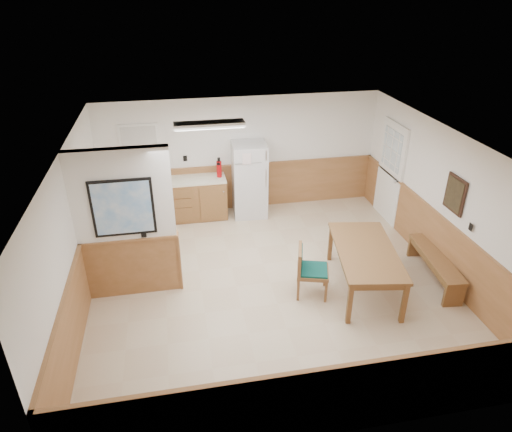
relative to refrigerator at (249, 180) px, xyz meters
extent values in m
plane|color=beige|center=(-0.12, -2.63, -0.81)|extent=(6.00, 6.00, 0.00)
cube|color=silver|center=(-0.12, -2.63, 1.69)|extent=(6.00, 6.00, 0.02)
cube|color=white|center=(-0.12, 0.37, 0.44)|extent=(6.00, 0.02, 2.50)
cube|color=white|center=(2.88, -2.63, 0.44)|extent=(0.02, 6.00, 2.50)
cube|color=white|center=(-3.12, -2.63, 0.44)|extent=(0.02, 6.00, 2.50)
cube|color=#A56F42|center=(-0.12, 0.35, -0.31)|extent=(6.00, 0.04, 1.00)
cube|color=#A56F42|center=(2.86, -2.63, -0.31)|extent=(0.04, 6.00, 1.00)
cube|color=#A56F42|center=(-3.10, -2.63, -0.31)|extent=(0.04, 6.00, 1.00)
cube|color=white|center=(-2.37, -2.43, 0.94)|extent=(1.50, 0.15, 1.50)
cube|color=#A56F42|center=(-2.37, -2.43, -0.31)|extent=(1.50, 0.17, 1.00)
cube|color=black|center=(-2.37, -2.52, 0.79)|extent=(0.92, 0.03, 0.92)
cube|color=white|center=(-2.37, -2.54, 0.79)|extent=(0.84, 0.01, 0.84)
cube|color=brown|center=(-1.22, 0.05, -0.38)|extent=(1.40, 0.60, 0.86)
cube|color=brown|center=(-2.69, 0.05, -0.38)|extent=(0.06, 0.60, 0.86)
cube|color=brown|center=(-1.95, 0.05, -0.38)|extent=(0.06, 0.60, 0.86)
cube|color=beige|center=(-1.62, 0.05, 0.07)|extent=(2.20, 0.60, 0.04)
cube|color=beige|center=(-1.62, 0.35, 0.14)|extent=(2.20, 0.02, 0.10)
cube|color=white|center=(2.85, -0.73, 0.22)|extent=(0.05, 1.02, 2.15)
cube|color=white|center=(2.84, -0.73, 0.22)|extent=(0.04, 0.90, 2.05)
cube|color=silver|center=(2.82, -0.73, 0.74)|extent=(0.02, 0.76, 0.80)
cube|color=white|center=(-2.22, 0.35, 0.74)|extent=(0.80, 0.03, 1.00)
cube|color=white|center=(-2.22, 0.34, 0.74)|extent=(0.70, 0.01, 0.90)
cube|color=black|center=(2.85, -2.93, 0.74)|extent=(0.03, 0.50, 0.60)
cube|color=black|center=(2.83, -2.93, 0.74)|extent=(0.01, 0.42, 0.52)
cube|color=white|center=(-0.92, -1.33, 1.64)|extent=(1.20, 0.30, 0.08)
cube|color=white|center=(-0.92, -1.33, 1.60)|extent=(1.15, 0.25, 0.01)
cube|color=silver|center=(0.00, 0.00, 0.00)|extent=(0.74, 0.73, 1.61)
cube|color=silver|center=(0.28, -0.36, 0.66)|extent=(0.03, 0.02, 0.21)
cube|color=silver|center=(0.28, -0.36, 0.16)|extent=(0.03, 0.02, 0.38)
cube|color=brown|center=(1.37, -3.05, -0.08)|extent=(1.24, 2.00, 0.05)
cube|color=brown|center=(1.37, -3.05, -0.16)|extent=(1.13, 1.89, 0.10)
cube|color=brown|center=(0.82, -3.85, -0.46)|extent=(0.08, 0.08, 0.70)
cube|color=brown|center=(1.12, -2.12, -0.46)|extent=(0.08, 0.08, 0.70)
cube|color=brown|center=(1.63, -3.99, -0.46)|extent=(0.08, 0.08, 0.70)
cube|color=brown|center=(1.93, -2.26, -0.46)|extent=(0.08, 0.08, 0.70)
cube|color=brown|center=(2.68, -3.04, -0.38)|extent=(0.52, 1.62, 0.05)
cube|color=brown|center=(2.68, -3.79, -0.61)|extent=(0.33, 0.10, 0.40)
cube|color=brown|center=(2.68, -2.30, -0.61)|extent=(0.33, 0.10, 0.40)
cube|color=brown|center=(0.50, -3.03, -0.39)|extent=(0.62, 0.62, 0.06)
cube|color=#10544B|center=(0.50, -3.03, -0.34)|extent=(0.57, 0.57, 0.03)
cube|color=brown|center=(0.29, -2.97, -0.16)|extent=(0.19, 0.49, 0.40)
cube|color=#10544B|center=(0.08, -2.91, -0.16)|extent=(0.14, 0.43, 0.34)
cube|color=brown|center=(0.23, -3.18, -0.61)|extent=(0.05, 0.05, 0.39)
cube|color=brown|center=(0.35, -2.76, -0.61)|extent=(0.05, 0.05, 0.39)
cube|color=brown|center=(0.65, -3.31, -0.61)|extent=(0.05, 0.05, 0.39)
cube|color=brown|center=(0.77, -2.88, -0.61)|extent=(0.05, 0.05, 0.39)
cylinder|color=#B4090D|center=(-0.64, 0.05, 0.27)|extent=(0.13, 0.13, 0.35)
cylinder|color=black|center=(-0.64, 0.05, 0.48)|extent=(0.06, 0.06, 0.08)
cylinder|color=green|center=(-2.20, 0.07, 0.21)|extent=(0.09, 0.09, 0.23)
camera|label=1|loc=(-1.56, -8.87, 3.85)|focal=32.00mm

